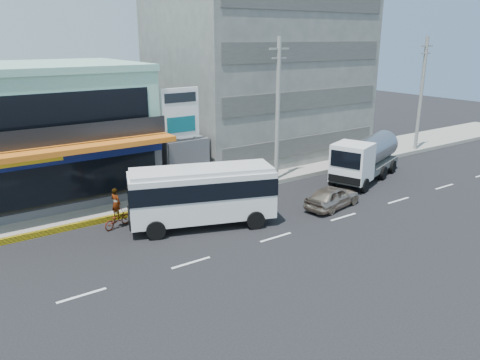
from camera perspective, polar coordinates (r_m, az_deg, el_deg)
name	(u,v)px	position (r m, az deg, el deg)	size (l,w,h in m)	color
ground	(276,237)	(24.47, 4.38, -6.98)	(120.00, 120.00, 0.00)	black
sidewalk	(247,176)	(34.36, 0.92, 0.50)	(70.00, 5.00, 0.30)	gray
shop_building	(41,135)	(32.36, -23.14, 5.10)	(12.40, 11.70, 8.00)	#504F55
concrete_building	(258,73)	(40.43, 2.22, 12.88)	(16.00, 12.00, 14.00)	gray
gap_structure	(170,157)	(33.54, -8.55, 2.73)	(3.00, 6.00, 3.50)	#504F55
satellite_dish	(175,134)	(32.26, -7.90, 5.52)	(1.50, 1.50, 0.15)	slate
billboard	(180,119)	(30.21, -7.28, 7.37)	(2.60, 0.18, 6.90)	gray
utility_pole_near	(278,110)	(32.24, 4.62, 8.46)	(1.60, 0.30, 10.00)	#999993
utility_pole_far	(421,94)	(44.07, 21.21, 9.69)	(1.60, 0.30, 10.00)	#999993
minibus	(202,192)	(25.28, -4.64, -1.43)	(8.19, 4.97, 3.27)	silver
sedan	(332,197)	(28.80, 11.20, -2.02)	(1.63, 4.05, 1.38)	tan
tanker_truck	(365,157)	(34.72, 15.01, 2.68)	(8.18, 4.81, 3.10)	white
motorcycle_rider	(117,215)	(26.20, -14.78, -4.10)	(1.85, 1.22, 2.24)	#4F170B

